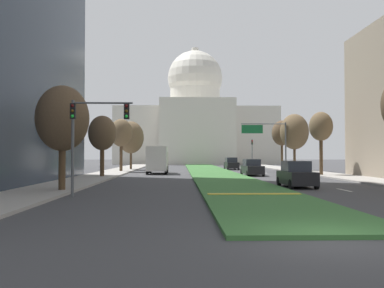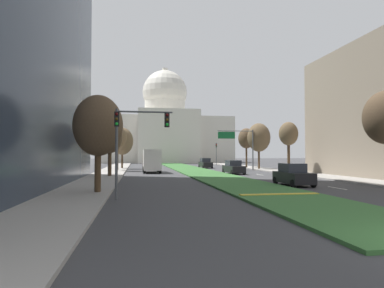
% 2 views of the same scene
% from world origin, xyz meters
% --- Properties ---
extents(ground_plane, '(260.00, 260.00, 0.00)m').
position_xyz_m(ground_plane, '(0.00, 48.03, 0.00)').
color(ground_plane, '#3D3D3F').
extents(grass_median, '(5.54, 86.46, 0.14)m').
position_xyz_m(grass_median, '(0.00, 43.23, 0.07)').
color(grass_median, '#386B33').
rests_on(grass_median, ground_plane).
extents(median_curb_nose, '(4.99, 0.50, 0.04)m').
position_xyz_m(median_curb_nose, '(0.00, 11.30, 0.16)').
color(median_curb_nose, gold).
rests_on(median_curb_nose, grass_median).
extents(lane_dashes_right, '(0.16, 48.40, 0.01)m').
position_xyz_m(lane_dashes_right, '(6.50, 38.33, 0.00)').
color(lane_dashes_right, silver).
rests_on(lane_dashes_right, ground_plane).
extents(sidewalk_left, '(4.00, 86.46, 0.15)m').
position_xyz_m(sidewalk_left, '(-12.23, 38.43, 0.07)').
color(sidewalk_left, '#9E9991').
rests_on(sidewalk_left, ground_plane).
extents(sidewalk_right, '(4.00, 86.46, 0.15)m').
position_xyz_m(sidewalk_right, '(12.23, 38.43, 0.07)').
color(sidewalk_right, '#9E9991').
rests_on(sidewalk_right, ground_plane).
extents(capitol_building, '(38.51, 29.46, 29.93)m').
position_xyz_m(capitol_building, '(0.00, 95.25, 9.72)').
color(capitol_building, beige).
rests_on(capitol_building, ground_plane).
extents(traffic_light_near_left, '(3.34, 0.35, 5.20)m').
position_xyz_m(traffic_light_near_left, '(-8.89, 11.55, 3.80)').
color(traffic_light_near_left, '#515456').
rests_on(traffic_light_near_left, ground_plane).
extents(traffic_light_far_right, '(0.28, 0.35, 5.20)m').
position_xyz_m(traffic_light_far_right, '(9.73, 67.26, 3.31)').
color(traffic_light_far_right, '#515456').
rests_on(traffic_light_far_right, ground_plane).
extents(overhead_guide_sign, '(6.00, 0.20, 6.50)m').
position_xyz_m(overhead_guide_sign, '(7.66, 43.13, 4.67)').
color(overhead_guide_sign, '#515456').
rests_on(overhead_guide_sign, ground_plane).
extents(street_tree_left_near, '(3.19, 3.19, 6.46)m').
position_xyz_m(street_tree_left_near, '(-11.09, 14.42, 4.42)').
color(street_tree_left_near, '#4C3823').
rests_on(street_tree_left_near, ground_plane).
extents(street_tree_left_mid, '(2.74, 2.74, 6.11)m').
position_xyz_m(street_tree_left_mid, '(-11.62, 30.24, 4.34)').
color(street_tree_left_mid, '#4C3823').
rests_on(street_tree_left_mid, ground_plane).
extents(street_tree_right_mid, '(2.46, 2.46, 6.80)m').
position_xyz_m(street_tree_right_mid, '(10.97, 32.55, 5.17)').
color(street_tree_right_mid, '#4C3823').
rests_on(street_tree_right_mid, ground_plane).
extents(street_tree_left_far, '(2.89, 2.89, 6.91)m').
position_xyz_m(street_tree_left_far, '(-11.58, 43.20, 5.04)').
color(street_tree_left_far, '#4C3823').
rests_on(street_tree_left_far, ground_plane).
extents(street_tree_right_far, '(3.81, 3.81, 7.72)m').
position_xyz_m(street_tree_right_far, '(11.44, 44.40, 5.32)').
color(street_tree_right_far, '#4C3823').
rests_on(street_tree_right_far, ground_plane).
extents(street_tree_left_distant, '(3.78, 3.78, 7.18)m').
position_xyz_m(street_tree_left_distant, '(-11.16, 50.45, 4.80)').
color(street_tree_left_distant, '#4C3823').
rests_on(street_tree_left_distant, ground_plane).
extents(street_tree_right_distant, '(2.94, 2.94, 7.27)m').
position_xyz_m(street_tree_right_distant, '(10.99, 49.42, 5.39)').
color(street_tree_right_distant, '#4C3823').
rests_on(street_tree_right_distant, ground_plane).
extents(sedan_lead_stopped, '(1.93, 4.14, 1.83)m').
position_xyz_m(sedan_lead_stopped, '(4.11, 17.68, 0.85)').
color(sedan_lead_stopped, black).
rests_on(sedan_lead_stopped, ground_plane).
extents(sedan_midblock, '(1.90, 4.72, 1.78)m').
position_xyz_m(sedan_midblock, '(3.80, 33.61, 0.83)').
color(sedan_midblock, black).
rests_on(sedan_midblock, ground_plane).
extents(sedan_distant, '(1.85, 4.71, 1.83)m').
position_xyz_m(sedan_distant, '(3.82, 51.53, 0.85)').
color(sedan_distant, black).
rests_on(sedan_distant, ground_plane).
extents(box_truck_delivery, '(2.40, 6.40, 3.20)m').
position_xyz_m(box_truck_delivery, '(-6.59, 38.16, 1.68)').
color(box_truck_delivery, brown).
rests_on(box_truck_delivery, ground_plane).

